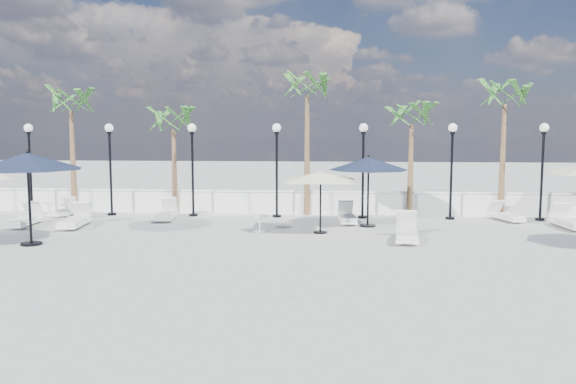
# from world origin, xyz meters

# --- Properties ---
(ground) EXTENTS (100.00, 100.00, 0.00)m
(ground) POSITION_xyz_m (0.00, 0.00, 0.00)
(ground) COLOR #9A9A95
(ground) RESTS_ON ground
(balustrade) EXTENTS (26.00, 0.30, 1.01)m
(balustrade) POSITION_xyz_m (0.00, 7.50, 0.47)
(balustrade) COLOR white
(balustrade) RESTS_ON ground
(lamppost_0) EXTENTS (0.36, 0.36, 3.84)m
(lamppost_0) POSITION_xyz_m (-10.50, 6.50, 2.49)
(lamppost_0) COLOR black
(lamppost_0) RESTS_ON ground
(lamppost_1) EXTENTS (0.36, 0.36, 3.84)m
(lamppost_1) POSITION_xyz_m (-7.00, 6.50, 2.49)
(lamppost_1) COLOR black
(lamppost_1) RESTS_ON ground
(lamppost_2) EXTENTS (0.36, 0.36, 3.84)m
(lamppost_2) POSITION_xyz_m (-3.50, 6.50, 2.49)
(lamppost_2) COLOR black
(lamppost_2) RESTS_ON ground
(lamppost_3) EXTENTS (0.36, 0.36, 3.84)m
(lamppost_3) POSITION_xyz_m (0.00, 6.50, 2.49)
(lamppost_3) COLOR black
(lamppost_3) RESTS_ON ground
(lamppost_4) EXTENTS (0.36, 0.36, 3.84)m
(lamppost_4) POSITION_xyz_m (3.50, 6.50, 2.49)
(lamppost_4) COLOR black
(lamppost_4) RESTS_ON ground
(lamppost_5) EXTENTS (0.36, 0.36, 3.84)m
(lamppost_5) POSITION_xyz_m (7.00, 6.50, 2.49)
(lamppost_5) COLOR black
(lamppost_5) RESTS_ON ground
(lamppost_6) EXTENTS (0.36, 0.36, 3.84)m
(lamppost_6) POSITION_xyz_m (10.50, 6.50, 2.49)
(lamppost_6) COLOR black
(lamppost_6) RESTS_ON ground
(palm_0) EXTENTS (2.60, 2.60, 5.50)m
(palm_0) POSITION_xyz_m (-9.00, 7.30, 4.53)
(palm_0) COLOR brown
(palm_0) RESTS_ON ground
(palm_1) EXTENTS (2.60, 2.60, 4.70)m
(palm_1) POSITION_xyz_m (-4.50, 7.30, 3.75)
(palm_1) COLOR brown
(palm_1) RESTS_ON ground
(palm_2) EXTENTS (2.60, 2.60, 6.10)m
(palm_2) POSITION_xyz_m (1.20, 7.30, 5.12)
(palm_2) COLOR brown
(palm_2) RESTS_ON ground
(palm_3) EXTENTS (2.60, 2.60, 4.90)m
(palm_3) POSITION_xyz_m (5.50, 7.30, 3.95)
(palm_3) COLOR brown
(palm_3) RESTS_ON ground
(palm_4) EXTENTS (2.60, 2.60, 5.70)m
(palm_4) POSITION_xyz_m (9.20, 7.30, 4.73)
(palm_4) COLOR brown
(palm_4) RESTS_ON ground
(lounger_0) EXTENTS (0.87, 1.80, 0.65)m
(lounger_0) POSITION_xyz_m (-8.87, 6.22, 0.22)
(lounger_0) COLOR white
(lounger_0) RESTS_ON ground
(lounger_1) EXTENTS (0.88, 2.12, 0.77)m
(lounger_1) POSITION_xyz_m (-9.11, 3.42, 0.26)
(lounger_1) COLOR white
(lounger_1) RESTS_ON ground
(lounger_2) EXTENTS (0.94, 2.15, 0.78)m
(lounger_2) POSITION_xyz_m (-7.14, 3.37, 0.26)
(lounger_2) COLOR white
(lounger_2) RESTS_ON ground
(lounger_3) EXTENTS (0.91, 2.06, 0.75)m
(lounger_3) POSITION_xyz_m (-4.30, 5.40, 0.25)
(lounger_3) COLOR white
(lounger_3) RESTS_ON ground
(lounger_4) EXTENTS (0.93, 2.22, 0.81)m
(lounger_4) POSITION_xyz_m (4.68, 1.76, 0.27)
(lounger_4) COLOR white
(lounger_4) RESTS_ON ground
(lounger_5) EXTENTS (0.75, 1.93, 0.71)m
(lounger_5) POSITION_xyz_m (2.85, 5.21, 0.24)
(lounger_5) COLOR white
(lounger_5) RESTS_ON ground
(lounger_6) EXTENTS (0.84, 2.12, 0.78)m
(lounger_6) POSITION_xyz_m (10.84, 4.59, 0.26)
(lounger_6) COLOR white
(lounger_6) RESTS_ON ground
(lounger_7) EXTENTS (1.10, 1.89, 0.67)m
(lounger_7) POSITION_xyz_m (9.10, 6.22, 0.23)
(lounger_7) COLOR white
(lounger_7) RESTS_ON ground
(side_table_0) EXTENTS (0.53, 0.53, 0.51)m
(side_table_0) POSITION_xyz_m (-9.61, 6.20, 0.31)
(side_table_0) COLOR white
(side_table_0) RESTS_ON ground
(side_table_1) EXTENTS (0.57, 0.57, 0.55)m
(side_table_1) POSITION_xyz_m (-8.50, 5.60, 0.33)
(side_table_1) COLOR white
(side_table_1) RESTS_ON ground
(side_table_2) EXTENTS (0.59, 0.59, 0.58)m
(side_table_2) POSITION_xyz_m (-0.25, 3.09, 0.35)
(side_table_2) COLOR white
(side_table_2) RESTS_ON ground
(parasol_navy_left) EXTENTS (3.32, 3.32, 2.93)m
(parasol_navy_left) POSITION_xyz_m (-7.03, 0.19, 2.58)
(parasol_navy_left) COLOR black
(parasol_navy_left) RESTS_ON ground
(parasol_navy_mid) EXTENTS (2.95, 2.95, 2.64)m
(parasol_navy_mid) POSITION_xyz_m (3.59, 4.49, 2.32)
(parasol_navy_mid) COLOR black
(parasol_navy_mid) RESTS_ON ground
(parasol_cream_sq_a) EXTENTS (4.67, 4.67, 2.29)m
(parasol_cream_sq_a) POSITION_xyz_m (1.88, 2.98, 2.12)
(parasol_cream_sq_a) COLOR black
(parasol_cream_sq_a) RESTS_ON ground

